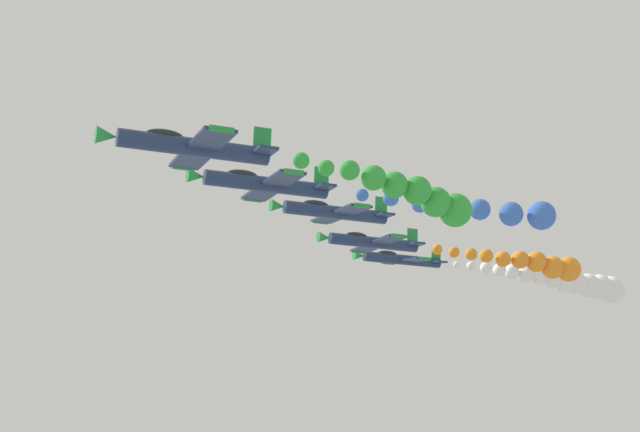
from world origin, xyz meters
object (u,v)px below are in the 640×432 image
airplane_right_outer (401,259)px  airplane_left_inner (264,184)px  airplane_right_inner (334,212)px  airplane_lead (191,146)px  airplane_left_outer (372,242)px

airplane_right_outer → airplane_left_inner: bearing=140.3°
airplane_right_inner → airplane_right_outer: size_ratio=1.00×
airplane_left_inner → airplane_right_outer: bearing=-39.7°
airplane_lead → airplane_right_outer: bearing=-39.4°
airplane_left_inner → airplane_lead: bearing=141.7°
airplane_lead → airplane_left_outer: (29.16, -24.54, 3.93)m
airplane_lead → airplane_right_inner: 25.45m
airplane_right_inner → airplane_right_outer: 26.47m
airplane_left_inner → airplane_right_inner: airplane_right_inner is taller
airplane_left_outer → airplane_right_inner: bearing=141.7°
airplane_lead → airplane_left_inner: 12.13m
airplane_left_inner → airplane_right_outer: airplane_right_outer is taller
airplane_lead → airplane_right_outer: size_ratio=1.00×
airplane_lead → airplane_right_outer: (39.87, -32.75, 5.48)m
airplane_left_inner → airplane_right_inner: bearing=-43.5°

